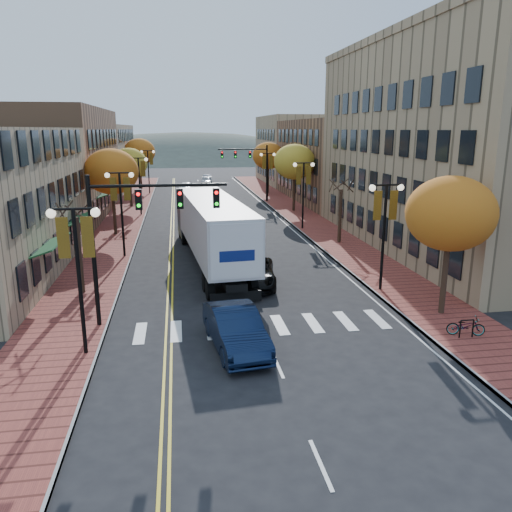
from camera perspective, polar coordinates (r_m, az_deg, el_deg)
name	(u,v)px	position (r m, az deg, el deg)	size (l,w,h in m)	color
ground	(268,344)	(21.64, 1.43, -10.01)	(200.00, 200.00, 0.00)	black
sidewalk_left	(125,218)	(52.91, -14.70, 4.25)	(4.00, 85.00, 0.15)	brown
sidewalk_right	(297,213)	(54.12, 4.67, 4.88)	(4.00, 85.00, 0.15)	brown
building_left_mid	(46,163)	(57.09, -22.84, 9.81)	(12.00, 24.00, 11.00)	brown
building_left_far	(88,157)	(81.61, -18.70, 10.67)	(12.00, 26.00, 9.50)	#9E8966
building_right_near	(473,148)	(41.73, 23.51, 11.23)	(15.00, 28.00, 15.00)	#997F5B
building_right_mid	(353,161)	(65.36, 11.05, 10.64)	(15.00, 24.00, 10.00)	brown
building_right_far	(309,150)	(86.33, 6.05, 11.99)	(15.00, 20.00, 11.00)	#9E8966
tree_left_a	(79,255)	(28.70, -19.53, 0.06)	(0.28, 0.28, 4.20)	#382619
tree_left_b	(111,172)	(43.86, -16.19, 9.24)	(4.48, 4.48, 7.21)	#382619
tree_left_c	(129,164)	(59.76, -14.33, 10.19)	(4.16, 4.16, 6.69)	#382619
tree_left_d	(139,152)	(77.65, -13.17, 11.52)	(4.61, 4.61, 7.42)	#382619
tree_right_a	(451,214)	(25.11, 21.35, 4.50)	(4.16, 4.16, 6.69)	#382619
tree_right_b	(340,216)	(40.01, 9.58, 4.54)	(0.28, 0.28, 4.20)	#382619
tree_right_c	(294,162)	(54.96, 4.42, 10.67)	(4.48, 4.48, 7.21)	#382619
tree_right_d	(268,156)	(70.61, 1.39, 11.39)	(4.35, 4.35, 7.00)	#382619
lamp_left_a	(77,253)	(20.31, -19.79, 0.32)	(1.96, 0.36, 6.05)	black
lamp_left_b	(121,198)	(35.90, -15.20, 6.44)	(1.96, 0.36, 6.05)	black
lamp_left_c	(139,175)	(53.73, -13.23, 9.03)	(1.96, 0.36, 6.05)	black
lamp_left_d	(148,163)	(71.65, -12.23, 10.32)	(1.96, 0.36, 6.05)	black
lamp_right_a	(385,216)	(28.08, 14.51, 4.40)	(1.96, 0.36, 6.05)	black
lamp_right_b	(303,182)	(45.02, 5.44, 8.38)	(1.96, 0.36, 6.05)	black
lamp_right_c	(268,167)	(62.55, 1.34, 10.09)	(1.96, 0.36, 6.05)	black
traffic_mast_near	(136,222)	(22.82, -13.57, 3.85)	(6.10, 0.35, 7.00)	black
traffic_mast_far	(251,162)	(62.18, -0.52, 10.65)	(6.10, 0.34, 7.00)	black
semi_truck	(210,225)	(33.62, -5.23, 3.54)	(4.40, 18.33, 4.54)	black
navy_sedan	(236,329)	(20.89, -2.34, -8.32)	(1.85, 5.30, 1.75)	black
black_suv	(253,273)	(29.21, -0.29, -1.91)	(2.47, 5.36, 1.49)	black
car_far_white	(186,187)	(73.53, -7.99, 7.81)	(1.74, 4.32, 1.47)	silver
car_far_silver	(207,181)	(83.73, -5.66, 8.56)	(1.67, 4.11, 1.19)	#97989E
car_far_oncoming	(207,178)	(87.77, -5.62, 8.85)	(1.34, 3.85, 1.27)	#94959B
bicycle	(466,326)	(23.77, 22.85, -7.39)	(0.56, 1.61, 0.85)	gray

